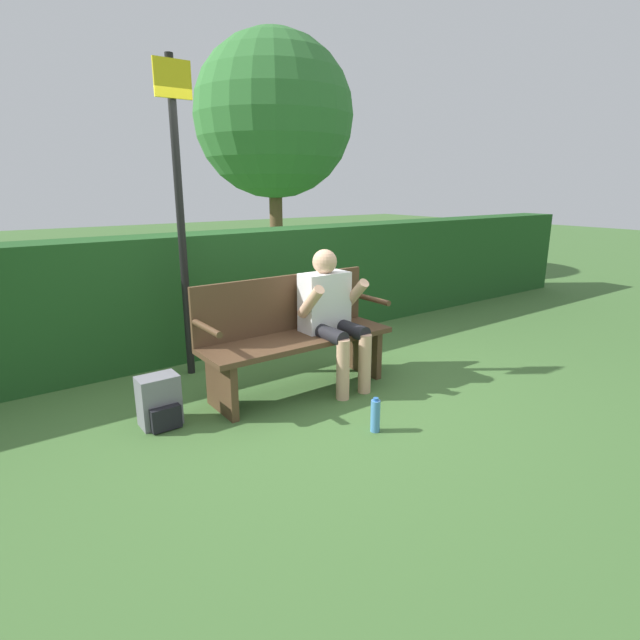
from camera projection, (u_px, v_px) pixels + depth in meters
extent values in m
plane|color=#426B33|center=(299.00, 390.00, 4.35)|extent=(40.00, 40.00, 0.00)
cube|color=#1E4C1E|center=(221.00, 291.00, 5.35)|extent=(12.00, 0.53, 1.26)
cube|color=#513823|center=(299.00, 340.00, 4.23)|extent=(1.70, 0.51, 0.05)
cube|color=#513823|center=(283.00, 304.00, 4.35)|extent=(1.70, 0.04, 0.49)
cube|color=#513823|center=(221.00, 386.00, 3.88)|extent=(0.06, 0.46, 0.44)
cube|color=#513823|center=(363.00, 350.00, 4.71)|extent=(0.06, 0.46, 0.44)
cylinder|color=#513823|center=(206.00, 328.00, 3.70)|extent=(0.05, 0.46, 0.05)
cylinder|color=#513823|center=(372.00, 299.00, 4.64)|extent=(0.05, 0.46, 0.05)
cube|color=silver|center=(325.00, 302.00, 4.38)|extent=(0.43, 0.22, 0.51)
sphere|color=#DBA884|center=(325.00, 262.00, 4.28)|extent=(0.21, 0.21, 0.21)
cylinder|color=black|center=(328.00, 334.00, 4.21)|extent=(0.13, 0.41, 0.13)
cylinder|color=black|center=(350.00, 329.00, 4.34)|extent=(0.13, 0.41, 0.13)
cylinder|color=#DBA884|center=(343.00, 370.00, 4.11)|extent=(0.11, 0.11, 0.52)
cylinder|color=#DBA884|center=(365.00, 364.00, 4.25)|extent=(0.11, 0.11, 0.52)
cylinder|color=#DBA884|center=(311.00, 302.00, 4.13)|extent=(0.09, 0.32, 0.32)
cylinder|color=#DBA884|center=(355.00, 295.00, 4.40)|extent=(0.09, 0.32, 0.32)
cube|color=slate|center=(159.00, 400.00, 3.69)|extent=(0.29, 0.19, 0.38)
cube|color=black|center=(166.00, 418.00, 3.61)|extent=(0.22, 0.07, 0.17)
cylinder|color=#4C8CCC|center=(375.00, 416.00, 3.60)|extent=(0.07, 0.07, 0.24)
cylinder|color=#2D66B2|center=(376.00, 399.00, 3.56)|extent=(0.04, 0.04, 0.02)
cylinder|color=black|center=(181.00, 226.00, 4.40)|extent=(0.07, 0.07, 2.77)
cube|color=yellow|center=(172.00, 78.00, 4.05)|extent=(0.32, 0.02, 0.30)
cylinder|color=brown|center=(276.00, 219.00, 10.38)|extent=(0.27, 0.27, 2.10)
sphere|color=#387A38|center=(274.00, 117.00, 9.86)|extent=(3.16, 3.16, 3.16)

